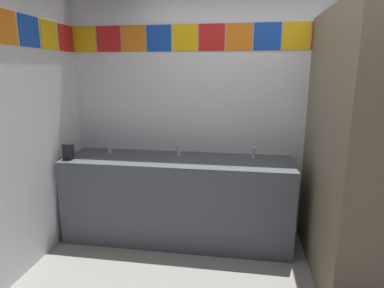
{
  "coord_description": "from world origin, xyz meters",
  "views": [
    {
      "loc": [
        -0.22,
        -1.85,
        1.7
      ],
      "look_at": [
        -0.64,
        0.84,
        1.08
      ],
      "focal_mm": 29.54,
      "sensor_mm": 36.0,
      "label": 1
    }
  ],
  "objects": [
    {
      "name": "wall_back",
      "position": [
        -0.0,
        1.48,
        1.41
      ],
      "size": [
        4.05,
        0.09,
        2.82
      ],
      "color": "silver",
      "rests_on": "ground_plane"
    },
    {
      "name": "soap_dispenser",
      "position": [
        -1.9,
        0.94,
        0.94
      ],
      "size": [
        0.09,
        0.09,
        0.16
      ],
      "color": "black",
      "rests_on": "vanity_counter"
    },
    {
      "name": "faucet_center",
      "position": [
        -0.84,
        1.22,
        0.91
      ],
      "size": [
        0.04,
        0.1,
        0.14
      ],
      "color": "silver",
      "rests_on": "vanity_counter"
    },
    {
      "name": "faucet_left",
      "position": [
        -1.6,
        1.22,
        0.91
      ],
      "size": [
        0.04,
        0.1,
        0.14
      ],
      "color": "silver",
      "rests_on": "vanity_counter"
    },
    {
      "name": "stall_divider",
      "position": [
        0.61,
        0.54,
        1.1
      ],
      "size": [
        0.92,
        1.31,
        2.2
      ],
      "color": "#726651",
      "rests_on": "ground_plane"
    },
    {
      "name": "faucet_right",
      "position": [
        -0.09,
        1.22,
        0.91
      ],
      "size": [
        0.04,
        0.1,
        0.14
      ],
      "color": "silver",
      "rests_on": "vanity_counter"
    },
    {
      "name": "toilet",
      "position": [
        0.97,
        0.97,
        0.3
      ],
      "size": [
        0.39,
        0.49,
        0.74
      ],
      "color": "white",
      "rests_on": "ground_plane"
    },
    {
      "name": "vanity_counter",
      "position": [
        -0.84,
        1.13,
        0.44
      ],
      "size": [
        2.27,
        0.62,
        0.86
      ],
      "color": "#4C515B",
      "rests_on": "ground_plane"
    }
  ]
}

